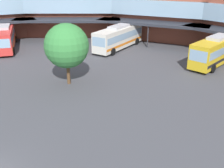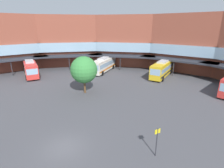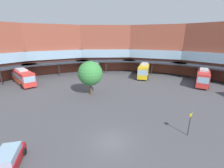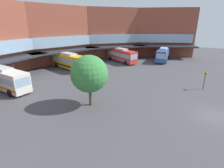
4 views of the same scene
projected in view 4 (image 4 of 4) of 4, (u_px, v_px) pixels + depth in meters
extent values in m
plane|color=#47474C|center=(214.00, 116.00, 19.94)|extent=(129.31, 129.31, 0.00)
cube|color=brown|center=(163.00, 33.00, 54.55)|extent=(11.24, 19.37, 14.47)
cube|color=#8CADC6|center=(163.00, 38.00, 54.48)|extent=(10.92, 17.69, 2.53)
cube|color=#282B33|center=(164.00, 46.00, 51.11)|extent=(9.33, 18.77, 0.40)
cylinder|color=#2D2D33|center=(165.00, 53.00, 50.22)|extent=(0.20, 0.20, 3.62)
cube|color=brown|center=(111.00, 33.00, 52.98)|extent=(16.72, 17.76, 14.47)
cube|color=#8CADC6|center=(112.00, 38.00, 52.94)|extent=(15.67, 16.54, 2.53)
cube|color=#282B33|center=(116.00, 47.00, 49.74)|extent=(15.22, 16.43, 0.40)
cylinder|color=#2D2D33|center=(118.00, 54.00, 48.92)|extent=(0.20, 0.20, 3.62)
cube|color=brown|center=(57.00, 35.00, 45.18)|extent=(19.26, 13.02, 14.47)
cube|color=#8CADC6|center=(58.00, 41.00, 45.25)|extent=(17.68, 12.49, 2.53)
cube|color=#282B33|center=(67.00, 51.00, 42.92)|extent=(18.44, 11.20, 0.40)
cylinder|color=#2D2D33|center=(71.00, 59.00, 42.41)|extent=(0.20, 0.20, 3.62)
cube|color=#282B33|center=(6.00, 61.00, 31.84)|extent=(18.42, 4.00, 0.40)
cylinder|color=#2D2D33|center=(14.00, 71.00, 31.85)|extent=(0.20, 0.20, 3.62)
cube|color=red|center=(121.00, 55.00, 46.77)|extent=(7.81, 10.30, 3.00)
cube|color=#8CADC6|center=(121.00, 54.00, 46.65)|extent=(7.51, 9.79, 0.96)
cube|color=#267FBF|center=(121.00, 58.00, 47.06)|extent=(7.72, 10.14, 0.36)
cube|color=#8CADC6|center=(134.00, 57.00, 42.52)|extent=(1.89, 1.27, 1.32)
cube|color=#B2B2B7|center=(121.00, 49.00, 46.20)|extent=(3.52, 4.16, 0.36)
cylinder|color=black|center=(133.00, 62.00, 45.02)|extent=(0.85, 1.09, 1.10)
cylinder|color=black|center=(126.00, 63.00, 43.73)|extent=(0.85, 1.09, 1.10)
cylinder|color=black|center=(117.00, 57.00, 50.69)|extent=(0.85, 1.09, 1.10)
cylinder|color=black|center=(110.00, 58.00, 49.40)|extent=(0.85, 1.09, 1.10)
cube|color=silver|center=(4.00, 78.00, 27.44)|extent=(4.16, 11.30, 2.98)
cube|color=#8CADC6|center=(3.00, 76.00, 27.32)|extent=(4.11, 10.65, 0.95)
cube|color=orange|center=(5.00, 83.00, 27.72)|extent=(4.15, 11.08, 0.36)
cube|color=#8CADC6|center=(23.00, 82.00, 24.57)|extent=(2.24, 0.45, 1.31)
cube|color=#B2B2B7|center=(1.00, 68.00, 26.87)|extent=(2.36, 4.19, 0.36)
cylinder|color=black|center=(26.00, 88.00, 27.01)|extent=(0.46, 1.13, 1.10)
cylinder|color=black|center=(10.00, 93.00, 24.98)|extent=(0.46, 1.13, 1.10)
cylinder|color=black|center=(2.00, 80.00, 30.78)|extent=(0.46, 1.13, 1.10)
cube|color=gold|center=(69.00, 61.00, 39.51)|extent=(5.95, 11.17, 3.06)
cube|color=#8CADC6|center=(69.00, 60.00, 39.38)|extent=(5.79, 10.56, 0.98)
cube|color=black|center=(69.00, 65.00, 39.80)|extent=(5.90, 10.97, 0.37)
cube|color=#8CADC6|center=(84.00, 63.00, 35.94)|extent=(2.16, 0.84, 1.35)
cube|color=#B2B2B7|center=(69.00, 54.00, 38.93)|extent=(2.96, 4.30, 0.36)
cylinder|color=black|center=(84.00, 68.00, 38.48)|extent=(0.64, 1.14, 1.10)
cylinder|color=black|center=(75.00, 71.00, 36.71)|extent=(0.64, 1.14, 1.10)
cylinder|color=black|center=(65.00, 63.00, 43.21)|extent=(0.64, 1.14, 1.10)
cylinder|color=black|center=(56.00, 65.00, 41.45)|extent=(0.64, 1.14, 1.10)
cube|color=#2D519E|center=(163.00, 54.00, 48.05)|extent=(10.08, 2.60, 2.98)
cube|color=#8CADC6|center=(163.00, 53.00, 47.93)|extent=(9.48, 2.64, 0.95)
cube|color=black|center=(163.00, 57.00, 48.33)|extent=(9.88, 2.62, 0.36)
cube|color=#8CADC6|center=(161.00, 56.00, 43.62)|extent=(0.13, 2.23, 1.31)
cube|color=#B2B2B7|center=(164.00, 48.00, 47.48)|extent=(3.64, 1.80, 0.36)
cylinder|color=black|center=(166.00, 62.00, 45.06)|extent=(1.10, 0.31, 1.10)
cylinder|color=black|center=(156.00, 61.00, 46.01)|extent=(1.10, 0.31, 1.10)
cylinder|color=black|center=(169.00, 57.00, 50.97)|extent=(1.10, 0.31, 1.10)
cylinder|color=black|center=(160.00, 57.00, 51.92)|extent=(1.10, 0.31, 1.10)
cylinder|color=brown|center=(90.00, 94.00, 22.15)|extent=(0.36, 0.36, 2.99)
sphere|color=#38843D|center=(89.00, 74.00, 21.21)|extent=(4.71, 4.71, 4.71)
cylinder|color=#2D2D33|center=(204.00, 81.00, 27.38)|extent=(0.10, 0.10, 2.95)
cube|color=yellow|center=(206.00, 74.00, 26.99)|extent=(0.48, 0.42, 0.44)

